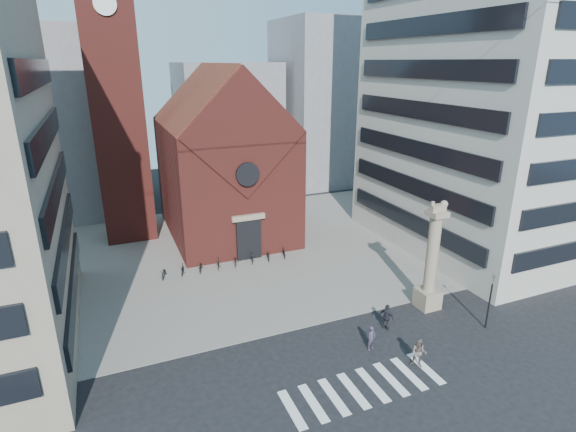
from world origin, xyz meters
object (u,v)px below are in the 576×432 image
object	(u,v)px
lion_column	(431,267)
scooter_0	(164,273)
pedestrian_0	(372,338)
pedestrian_1	(419,353)
traffic_light	(490,300)
pedestrian_2	(387,317)

from	to	relation	value
lion_column	scooter_0	distance (m)	22.53
pedestrian_0	pedestrian_1	bearing A→B (deg)	-71.54
traffic_light	pedestrian_0	size ratio (longest dim) A/B	2.48
traffic_light	lion_column	bearing A→B (deg)	116.46
lion_column	pedestrian_2	distance (m)	5.48
lion_column	pedestrian_1	world-z (taller)	lion_column
traffic_light	pedestrian_0	xyz separation A→B (m)	(-8.99, 1.01, -1.42)
pedestrian_2	lion_column	bearing A→B (deg)	-97.44
pedestrian_1	pedestrian_2	xyz separation A→B (m)	(0.55, 4.28, -0.00)
lion_column	pedestrian_2	world-z (taller)	lion_column
pedestrian_2	scooter_0	size ratio (longest dim) A/B	1.17
traffic_light	pedestrian_0	world-z (taller)	traffic_light
pedestrian_0	scooter_0	size ratio (longest dim) A/B	1.04
pedestrian_1	pedestrian_2	distance (m)	4.31
pedestrian_1	scooter_0	world-z (taller)	pedestrian_1
traffic_light	scooter_0	bearing A→B (deg)	140.09
pedestrian_0	pedestrian_1	size ratio (longest dim) A/B	0.89
pedestrian_2	scooter_0	bearing A→B (deg)	20.03
traffic_light	scooter_0	size ratio (longest dim) A/B	2.57
traffic_light	pedestrian_1	world-z (taller)	traffic_light
pedestrian_1	pedestrian_0	bearing A→B (deg)	168.98
pedestrian_2	pedestrian_0	bearing A→B (deg)	101.99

